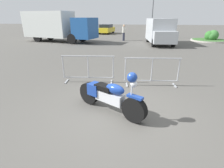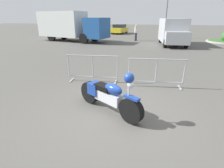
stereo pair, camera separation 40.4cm
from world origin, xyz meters
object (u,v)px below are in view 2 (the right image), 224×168
at_px(motorcycle, 108,95).
at_px(street_lamp, 167,5).
at_px(parked_car_maroon, 83,28).
at_px(parked_car_yellow, 120,29).
at_px(pedestrian, 136,32).
at_px(box_truck, 69,25).
at_px(delivery_van, 173,31).
at_px(crowd_barrier_far, 156,73).
at_px(parked_car_green, 101,29).
at_px(crowd_barrier_near, 93,68).

xyz_separation_m(motorcycle, street_lamp, (1.98, 18.52, 3.23)).
distance_m(motorcycle, parked_car_maroon, 26.09).
distance_m(parked_car_maroon, parked_car_yellow, 6.08).
bearing_deg(pedestrian, box_truck, -6.08).
height_order(delivery_van, parked_car_yellow, delivery_van).
bearing_deg(parked_car_maroon, crowd_barrier_far, -144.30).
relative_size(crowd_barrier_far, pedestrian, 1.20).
xyz_separation_m(box_truck, parked_car_green, (0.29, 10.07, -0.94)).
distance_m(parked_car_yellow, pedestrian, 8.98).
bearing_deg(crowd_barrier_far, crowd_barrier_near, 180.00).
bearing_deg(parked_car_yellow, delivery_van, -138.54).
height_order(box_truck, parked_car_green, box_truck).
relative_size(parked_car_maroon, pedestrian, 2.69).
bearing_deg(crowd_barrier_near, box_truck, 120.32).
xyz_separation_m(parked_car_maroon, parked_car_green, (3.04, -0.19, -0.05)).
height_order(parked_car_green, pedestrian, pedestrian).
relative_size(box_truck, street_lamp, 1.41).
height_order(crowd_barrier_near, delivery_van, delivery_van).
bearing_deg(pedestrian, parked_car_yellow, -88.52).
bearing_deg(parked_car_green, motorcycle, -155.12).
relative_size(crowd_barrier_far, parked_car_maroon, 0.45).
bearing_deg(parked_car_green, crowd_barrier_far, -150.66).
distance_m(box_truck, pedestrian, 7.09).
xyz_separation_m(crowd_barrier_near, parked_car_yellow, (-3.34, 21.55, 0.15)).
distance_m(crowd_barrier_far, pedestrian, 13.47).
height_order(box_truck, delivery_van, box_truck).
relative_size(motorcycle, box_truck, 0.25).
height_order(box_truck, street_lamp, street_lamp).
xyz_separation_m(box_truck, parked_car_yellow, (3.33, 10.13, -0.93)).
distance_m(crowd_barrier_near, crowd_barrier_far, 2.42).
distance_m(crowd_barrier_near, parked_car_maroon, 23.65).
bearing_deg(box_truck, parked_car_maroon, 118.12).
height_order(delivery_van, parked_car_maroon, delivery_van).
bearing_deg(parked_car_maroon, street_lamp, -105.72).
xyz_separation_m(crowd_barrier_near, crowd_barrier_far, (2.42, 0.00, 0.00)).
xyz_separation_m(parked_car_yellow, pedestrian, (3.48, -8.28, 0.22)).
bearing_deg(delivery_van, parked_car_maroon, -134.60).
bearing_deg(parked_car_green, street_lamp, -111.00).
bearing_deg(motorcycle, parked_car_yellow, 131.24).
bearing_deg(parked_car_yellow, parked_car_green, 98.23).
height_order(parked_car_yellow, pedestrian, pedestrian).
bearing_deg(crowd_barrier_near, parked_car_maroon, 113.49).
bearing_deg(motorcycle, box_truck, 150.55).
xyz_separation_m(motorcycle, crowd_barrier_far, (1.21, 2.14, 0.07)).
bearing_deg(crowd_barrier_far, delivery_van, 83.47).
bearing_deg(crowd_barrier_near, parked_car_yellow, 98.82).
height_order(motorcycle, crowd_barrier_near, motorcycle).
bearing_deg(parked_car_yellow, pedestrian, -150.16).
bearing_deg(street_lamp, box_truck, -153.29).
xyz_separation_m(parked_car_green, street_lamp, (9.58, -5.11, 3.01)).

